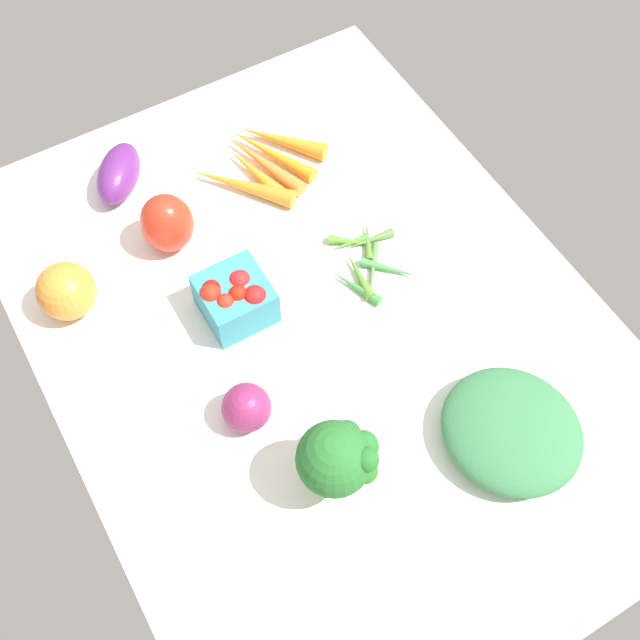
% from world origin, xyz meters
% --- Properties ---
extents(tablecloth, '(1.04, 0.76, 0.02)m').
position_xyz_m(tablecloth, '(0.00, 0.00, 0.01)').
color(tablecloth, white).
rests_on(tablecloth, ground).
extents(broccoli_head, '(0.10, 0.11, 0.13)m').
position_xyz_m(broccoli_head, '(0.21, -0.10, 0.10)').
color(broccoli_head, '#A9BA73').
rests_on(broccoli_head, tablecloth).
extents(berry_basket, '(0.09, 0.09, 0.08)m').
position_xyz_m(berry_basket, '(-0.08, -0.09, 0.06)').
color(berry_basket, teal).
rests_on(berry_basket, tablecloth).
extents(leafy_greens_clump, '(0.23, 0.23, 0.06)m').
position_xyz_m(leafy_greens_clump, '(0.27, 0.13, 0.05)').
color(leafy_greens_clump, '#367346').
rests_on(leafy_greens_clump, tablecloth).
extents(okra_pile, '(0.14, 0.13, 0.02)m').
position_xyz_m(okra_pile, '(-0.06, 0.11, 0.03)').
color(okra_pile, '#3F873F').
rests_on(okra_pile, tablecloth).
extents(red_onion_center, '(0.07, 0.07, 0.07)m').
position_xyz_m(red_onion_center, '(0.07, -0.15, 0.05)').
color(red_onion_center, '#842657').
rests_on(red_onion_center, tablecloth).
extents(eggplant, '(0.13, 0.12, 0.06)m').
position_xyz_m(eggplant, '(-0.38, -0.14, 0.05)').
color(eggplant, '#602472').
rests_on(eggplant, tablecloth).
extents(heirloom_tomato_orange, '(0.09, 0.09, 0.09)m').
position_xyz_m(heirloom_tomato_orange, '(-0.21, -0.29, 0.06)').
color(heirloom_tomato_orange, orange).
rests_on(heirloom_tomato_orange, tablecloth).
extents(bell_pepper_red, '(0.11, 0.11, 0.10)m').
position_xyz_m(bell_pepper_red, '(-0.24, -0.12, 0.07)').
color(bell_pepper_red, red).
rests_on(bell_pepper_red, tablecloth).
extents(carrot_bunch, '(0.20, 0.23, 0.03)m').
position_xyz_m(carrot_bunch, '(-0.31, 0.08, 0.03)').
color(carrot_bunch, orange).
rests_on(carrot_bunch, tablecloth).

